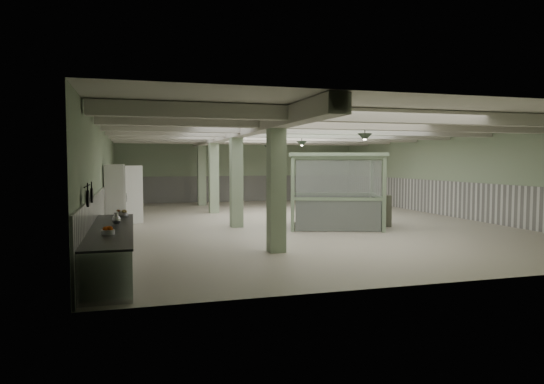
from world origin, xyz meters
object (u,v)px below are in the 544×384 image
object	(u,v)px
walkin_cooler	(116,195)
filing_cabinet	(386,211)
guard_booth	(335,177)
prep_counter	(110,249)

from	to	relation	value
walkin_cooler	filing_cabinet	world-z (taller)	walkin_cooler
walkin_cooler	filing_cabinet	size ratio (longest dim) A/B	2.21
guard_booth	filing_cabinet	world-z (taller)	guard_booth
prep_counter	filing_cabinet	world-z (taller)	filing_cabinet
walkin_cooler	guard_booth	size ratio (longest dim) A/B	0.63
walkin_cooler	filing_cabinet	xyz separation A→B (m)	(9.38, -2.32, -0.58)
walkin_cooler	guard_booth	xyz separation A→B (m)	(7.51, -2.03, 0.63)
prep_counter	walkin_cooler	xyz separation A→B (m)	(-0.08, 7.05, 0.68)
walkin_cooler	guard_booth	bearing A→B (deg)	-15.10
prep_counter	walkin_cooler	size ratio (longest dim) A/B	2.22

